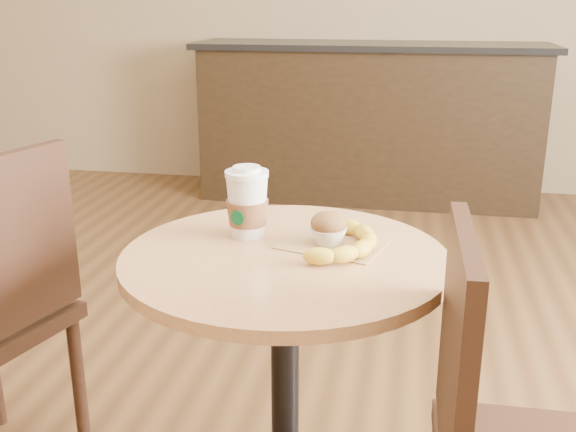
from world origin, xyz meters
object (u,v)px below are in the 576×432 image
Objects in this scene: cafe_table at (285,327)px; muffin at (329,228)px; coffee_cup at (247,205)px; banana at (347,241)px.

cafe_table is 8.56× the size of muffin.
cafe_table is 4.29× the size of coffee_cup.
muffin is (0.21, -0.02, -0.04)m from coffee_cup.
banana is (0.14, 0.05, 0.22)m from cafe_table.
banana is at bearing 1.78° from coffee_cup.
muffin is at bearing 40.45° from cafe_table.
coffee_cup is at bearing 137.98° from cafe_table.
coffee_cup is 0.27m from banana.
banana reaches higher than cafe_table.
coffee_cup reaches higher than cafe_table.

